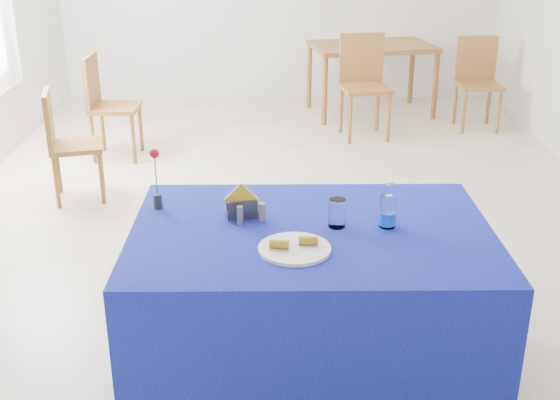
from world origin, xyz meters
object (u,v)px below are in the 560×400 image
Objects in this scene: water_bottle at (388,212)px; oak_table at (372,52)px; chair_win_b at (105,99)px; plate at (294,249)px; chair_win_a at (64,138)px; blue_table at (310,303)px; chair_bg_left at (363,78)px; chair_bg_right at (478,76)px.

oak_table is (0.55, 4.67, -0.15)m from water_bottle.
water_bottle is 3.79m from chair_win_b.
water_bottle is 0.23× the size of chair_win_b.
chair_win_b is at bearing 114.51° from plate.
chair_win_a is 0.93× the size of chair_win_b.
oak_table is 1.51× the size of chair_win_b.
chair_bg_left reaches higher than blue_table.
chair_win_b is (-1.99, 3.21, -0.30)m from water_bottle.
water_bottle is 0.22× the size of chair_bg_left.
chair_win_b is (-2.54, -1.46, -0.15)m from oak_table.
blue_table is at bearing 68.94° from plate.
blue_table is 7.44× the size of water_bottle.
plate reaches higher than oak_table.
chair_win_a reaches higher than plate.
chair_win_b reaches higher than blue_table.
chair_bg_left is at bearing 84.60° from water_bottle.
chair_bg_left reaches higher than chair_bg_right.
blue_table is at bearing -100.66° from oak_table.
plate is at bearing -111.06° from blue_table.
chair_win_a is at bearing -153.54° from chair_bg_left.
plate is 4.19m from chair_bg_left.
oak_table is (0.97, 4.91, -0.09)m from plate.
chair_bg_right is at bearing -75.39° from chair_win_a.
water_bottle is at bearing -96.68° from oak_table.
chair_bg_left is 1.07× the size of chair_win_b.
oak_table is at bearing 69.12° from chair_bg_left.
chair_bg_right reaches higher than plate.
chair_bg_left is 2.45m from chair_win_b.
chair_win_a is (-2.62, -2.47, -0.18)m from oak_table.
blue_table reaches higher than oak_table.
oak_table is 1.41× the size of chair_bg_left.
plate reaches higher than blue_table.
water_bottle is at bearing 3.94° from blue_table.
chair_bg_right is at bearing 65.81° from plate.
chair_bg_right reaches higher than oak_table.
water_bottle is at bearing 29.48° from plate.
oak_table is 1.62× the size of chair_win_a.
water_bottle is at bearing -103.44° from chair_bg_left.
chair_bg_right is 4.12m from chair_win_a.
water_bottle reaches higher than chair_win_a.
water_bottle is (0.34, 0.02, 0.45)m from blue_table.
chair_bg_left is 1.15× the size of chair_win_a.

